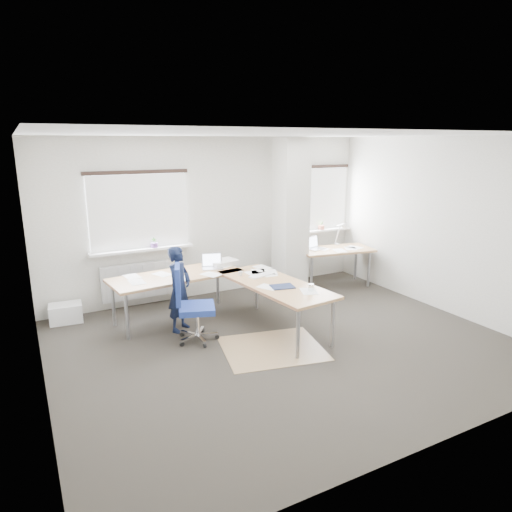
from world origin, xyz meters
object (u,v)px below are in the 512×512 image
desk_side (335,251)px  task_chair (194,320)px  desk_main (226,280)px  person (179,289)px

desk_side → task_chair: size_ratio=1.36×
desk_main → person: size_ratio=2.12×
desk_main → desk_side: (2.62, 0.78, -0.01)m
task_chair → desk_side: bearing=38.0°
desk_main → desk_side: bearing=9.9°
desk_side → task_chair: desk_side is taller
desk_main → task_chair: bearing=-157.5°
desk_main → desk_side: size_ratio=1.79×
desk_side → person: bearing=-158.5°
person → desk_main: bearing=-49.8°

